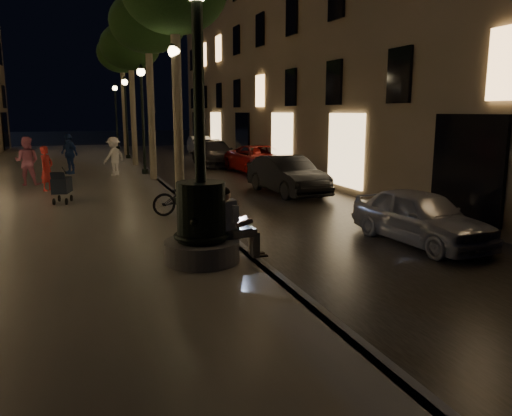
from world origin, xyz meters
name	(u,v)px	position (x,y,z in m)	size (l,w,h in m)	color
ground	(155,180)	(0.00, 15.00, 0.00)	(120.00, 120.00, 0.00)	black
cobble_lane	(222,177)	(3.00, 15.00, 0.01)	(6.00, 45.00, 0.02)	black
promenade	(57,182)	(-4.00, 15.00, 0.10)	(8.00, 45.00, 0.20)	slate
curb_strip	(155,178)	(0.00, 15.00, 0.10)	(0.25, 45.00, 0.20)	#59595B
building_right	(332,24)	(10.00, 18.00, 7.50)	(8.00, 36.00, 15.00)	brown
fountain_lamppost	(201,208)	(-1.00, 2.00, 1.21)	(1.40, 1.40, 5.21)	#59595B
seated_man_laptop	(233,221)	(-0.39, 2.00, 0.93)	(1.02, 0.34, 1.38)	gray
tree_second	(148,24)	(-0.20, 14.00, 6.33)	(3.00, 3.00, 7.40)	#6B604C
tree_third	(130,47)	(-0.30, 20.00, 6.14)	(3.00, 3.00, 7.20)	#6B604C
tree_far	(122,54)	(-0.22, 26.00, 6.43)	(3.00, 3.00, 7.50)	#6B604C
lamp_curb_a	(176,102)	(-0.30, 8.00, 3.24)	(0.36, 0.36, 4.81)	black
lamp_curb_b	(142,105)	(-0.30, 16.00, 3.24)	(0.36, 0.36, 4.81)	black
lamp_curb_c	(126,107)	(-0.30, 24.00, 3.24)	(0.36, 0.36, 4.81)	black
lamp_curb_d	(116,108)	(-0.30, 32.00, 3.24)	(0.36, 0.36, 4.81)	black
stroller	(62,185)	(-3.62, 9.30, 0.75)	(0.61, 1.09, 1.10)	black
car_front	(420,217)	(4.15, 2.35, 0.62)	(1.47, 3.65, 1.24)	#A2A3AA
car_second	(287,175)	(4.00, 9.73, 0.69)	(1.46, 4.17, 1.38)	black
car_third	(260,159)	(5.20, 15.93, 0.67)	(2.22, 4.82, 1.34)	maroon
car_rear	(214,153)	(4.00, 20.12, 0.69)	(1.92, 4.73, 1.37)	#323136
car_fifth	(200,145)	(5.02, 27.86, 0.62)	(1.32, 3.78, 1.24)	#AFAFAA
pedestrian_red	(47,168)	(-4.17, 12.14, 0.99)	(0.58, 0.38, 1.58)	red
pedestrian_pink	(27,161)	(-4.93, 13.78, 1.12)	(0.89, 0.70, 1.84)	#CB6B88
pedestrian_white	(114,156)	(-1.64, 15.81, 1.04)	(1.08, 0.62, 1.67)	white
pedestrian_blue	(69,154)	(-3.48, 17.07, 1.10)	(1.05, 0.44, 1.80)	navy
bicycle	(186,197)	(-0.40, 6.43, 0.68)	(0.64, 1.83, 0.96)	black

